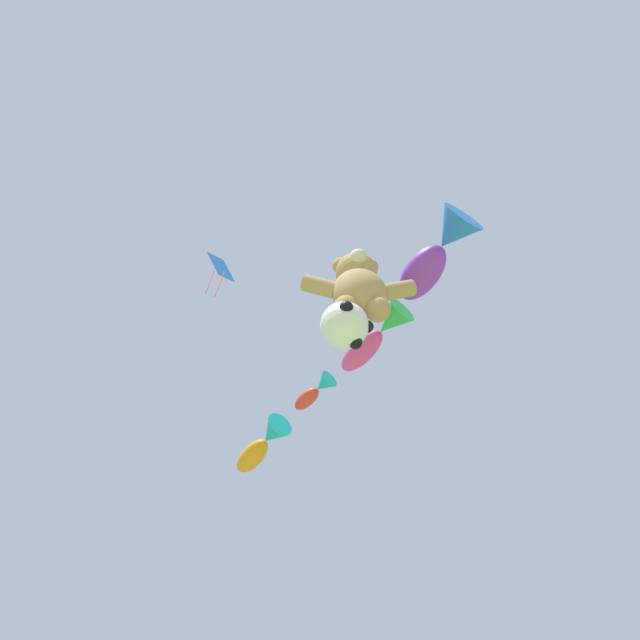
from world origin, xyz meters
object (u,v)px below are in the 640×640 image
at_px(teddy_bear_kite, 359,286).
at_px(fish_kite_violet, 437,253).
at_px(soccer_ball_kite, 345,326).
at_px(diamond_kite, 220,269).
at_px(fish_kite_tangerine, 262,445).
at_px(fish_kite_crimson, 315,392).
at_px(fish_kite_magenta, 376,336).

distance_m(teddy_bear_kite, fish_kite_violet, 2.15).
xyz_separation_m(soccer_ball_kite, diamond_kite, (-3.39, 1.59, 5.71)).
relative_size(soccer_ball_kite, fish_kite_violet, 0.40).
relative_size(soccer_ball_kite, fish_kite_tangerine, 0.44).
xyz_separation_m(teddy_bear_kite, fish_kite_violet, (1.83, -0.45, 1.03)).
distance_m(teddy_bear_kite, diamond_kite, 5.80).
xyz_separation_m(teddy_bear_kite, fish_kite_tangerine, (-2.22, 5.92, 1.26)).
relative_size(teddy_bear_kite, soccer_ball_kite, 2.49).
xyz_separation_m(fish_kite_crimson, fish_kite_tangerine, (-1.46, 1.98, -0.09)).
xyz_separation_m(soccer_ball_kite, fish_kite_magenta, (1.04, 1.75, 2.55)).
relative_size(fish_kite_magenta, diamond_kite, 0.86).
bearing_deg(fish_kite_crimson, fish_kite_tangerine, 126.38).
height_order(fish_kite_crimson, fish_kite_tangerine, fish_kite_tangerine).
height_order(fish_kite_crimson, diamond_kite, diamond_kite).
distance_m(soccer_ball_kite, fish_kite_crimson, 4.88).
bearing_deg(fish_kite_crimson, diamond_kite, -142.45).
xyz_separation_m(fish_kite_violet, fish_kite_magenta, (-1.15, 2.27, -0.07)).
distance_m(soccer_ball_kite, diamond_kite, 6.82).
bearing_deg(fish_kite_violet, fish_kite_tangerine, 122.39).
distance_m(fish_kite_violet, diamond_kite, 6.71).
xyz_separation_m(fish_kite_magenta, fish_kite_crimson, (-1.43, 2.13, 0.39)).
bearing_deg(soccer_ball_kite, diamond_kite, 154.91).
distance_m(teddy_bear_kite, fish_kite_magenta, 2.16).
distance_m(teddy_bear_kite, fish_kite_crimson, 4.23).
bearing_deg(fish_kite_tangerine, fish_kite_magenta, -54.86).
relative_size(teddy_bear_kite, fish_kite_crimson, 1.81).
relative_size(soccer_ball_kite, fish_kite_crimson, 0.73).
relative_size(soccer_ball_kite, diamond_kite, 0.39).
bearing_deg(fish_kite_tangerine, fish_kite_violet, -57.61).
bearing_deg(teddy_bear_kite, fish_kite_violet, -13.94).
bearing_deg(diamond_kite, fish_kite_tangerine, 70.34).
height_order(fish_kite_violet, fish_kite_crimson, fish_kite_crimson).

